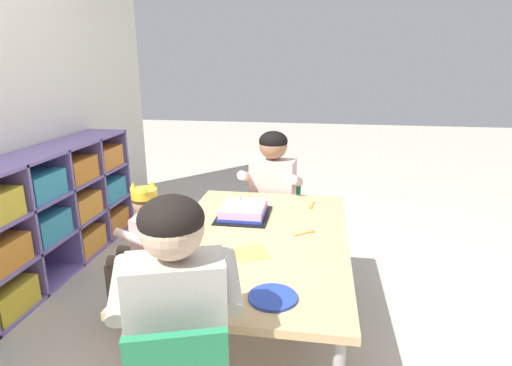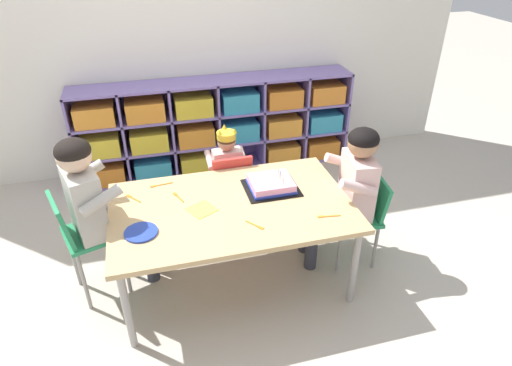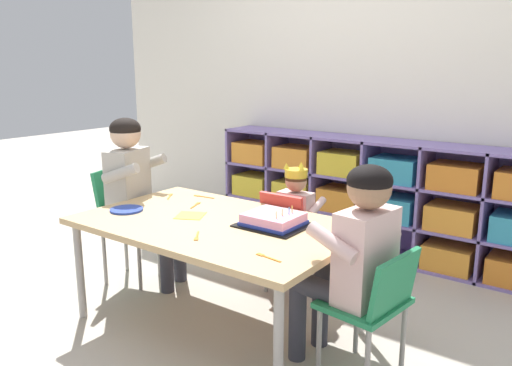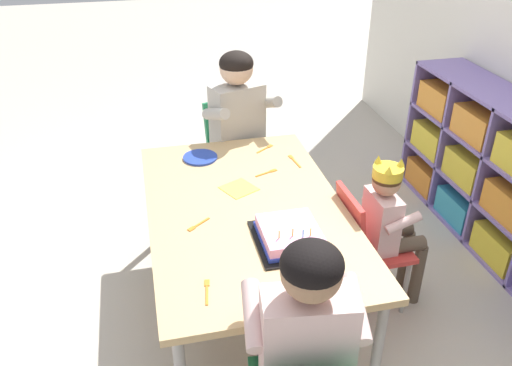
# 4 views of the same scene
# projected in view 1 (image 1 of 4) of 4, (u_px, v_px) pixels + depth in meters

# --- Properties ---
(ground) EXTENTS (16.00, 16.00, 0.00)m
(ground) POSITION_uv_depth(u_px,v_px,m) (257.00, 338.00, 2.25)
(ground) COLOR #BCB2A3
(storage_cubby_shelf) EXTENTS (2.50, 0.34, 0.87)m
(storage_cubby_shelf) POSITION_uv_depth(u_px,v_px,m) (14.00, 236.00, 2.53)
(storage_cubby_shelf) COLOR #7F6BB2
(storage_cubby_shelf) RESTS_ON ground
(activity_table) EXTENTS (1.45, 0.90, 0.59)m
(activity_table) POSITION_uv_depth(u_px,v_px,m) (257.00, 245.00, 2.09)
(activity_table) COLOR tan
(activity_table) RESTS_ON ground
(classroom_chair_blue) EXTENTS (0.32, 0.34, 0.66)m
(classroom_chair_blue) POSITION_uv_depth(u_px,v_px,m) (161.00, 258.00, 2.32)
(classroom_chair_blue) COLOR red
(classroom_chair_blue) RESTS_ON ground
(child_with_crown) EXTENTS (0.30, 0.31, 0.82)m
(child_with_crown) POSITION_uv_depth(u_px,v_px,m) (140.00, 236.00, 2.30)
(child_with_crown) COLOR beige
(child_with_crown) RESTS_ON ground
(adult_helper_seated) EXTENTS (0.48, 0.46, 1.07)m
(adult_helper_seated) POSITION_uv_depth(u_px,v_px,m) (178.00, 308.00, 1.35)
(adult_helper_seated) COLOR #B2ADA3
(adult_helper_seated) RESTS_ON ground
(classroom_chair_guest_side) EXTENTS (0.37, 0.40, 0.62)m
(classroom_chair_guest_side) POSITION_uv_depth(u_px,v_px,m) (274.00, 213.00, 2.99)
(classroom_chair_guest_side) COLOR #238451
(classroom_chair_guest_side) RESTS_ON ground
(guest_at_table_side) EXTENTS (0.45, 0.43, 0.99)m
(guest_at_table_side) POSITION_uv_depth(u_px,v_px,m) (271.00, 189.00, 2.83)
(guest_at_table_side) COLOR beige
(guest_at_table_side) RESTS_ON ground
(birthday_cake_on_tray) EXTENTS (0.34, 0.29, 0.10)m
(birthday_cake_on_tray) POSITION_uv_depth(u_px,v_px,m) (244.00, 211.00, 2.36)
(birthday_cake_on_tray) COLOR black
(birthday_cake_on_tray) RESTS_ON activity_table
(paper_plate_stack) EXTENTS (0.19, 0.19, 0.01)m
(paper_plate_stack) POSITION_uv_depth(u_px,v_px,m) (273.00, 297.00, 1.55)
(paper_plate_stack) COLOR #233DA3
(paper_plate_stack) RESTS_ON activity_table
(paper_napkin_square) EXTENTS (0.20, 0.20, 0.00)m
(paper_napkin_square) POSITION_uv_depth(u_px,v_px,m) (252.00, 253.00, 1.91)
(paper_napkin_square) COLOR #F4DB4C
(paper_napkin_square) RESTS_ON activity_table
(fork_scattered_mid_table) EXTENTS (0.09, 0.11, 0.00)m
(fork_scattered_mid_table) POSITION_uv_depth(u_px,v_px,m) (174.00, 295.00, 1.57)
(fork_scattered_mid_table) COLOR orange
(fork_scattered_mid_table) RESTS_ON activity_table
(fork_beside_plate_stack) EXTENTS (0.06, 0.13, 0.00)m
(fork_beside_plate_stack) POSITION_uv_depth(u_px,v_px,m) (207.00, 263.00, 1.82)
(fork_beside_plate_stack) COLOR orange
(fork_beside_plate_stack) RESTS_ON activity_table
(fork_near_cake_tray) EXTENTS (0.14, 0.03, 0.00)m
(fork_near_cake_tray) POSITION_uv_depth(u_px,v_px,m) (312.00, 206.00, 2.53)
(fork_near_cake_tray) COLOR orange
(fork_near_cake_tray) RESTS_ON activity_table
(fork_by_napkin) EXTENTS (0.09, 0.11, 0.00)m
(fork_by_napkin) POSITION_uv_depth(u_px,v_px,m) (306.00, 233.00, 2.13)
(fork_by_napkin) COLOR orange
(fork_by_napkin) RESTS_ON activity_table
(fork_near_child_seat) EXTENTS (0.15, 0.03, 0.00)m
(fork_near_child_seat) POSITION_uv_depth(u_px,v_px,m) (162.00, 270.00, 1.75)
(fork_near_child_seat) COLOR orange
(fork_near_child_seat) RESTS_ON activity_table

